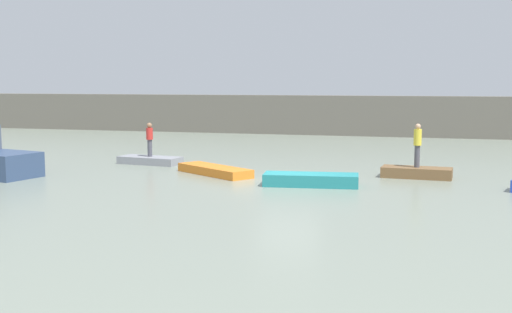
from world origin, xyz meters
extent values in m
plane|color=gray|center=(0.00, 0.00, 0.00)|extent=(120.00, 120.00, 0.00)
cube|color=#666056|center=(0.00, 22.94, 1.47)|extent=(80.00, 1.20, 2.93)
cube|color=gray|center=(-7.71, 3.85, 0.18)|extent=(3.16, 1.57, 0.36)
cube|color=orange|center=(-3.54, 1.38, 0.18)|extent=(3.90, 3.12, 0.36)
cube|color=teal|center=(0.98, -0.39, 0.23)|extent=(3.70, 1.63, 0.47)
cube|color=brown|center=(4.79, 2.81, 0.22)|extent=(2.89, 1.27, 0.44)
cylinder|color=#4C4C56|center=(-7.71, 3.85, 0.77)|extent=(0.22, 0.22, 0.83)
cylinder|color=red|center=(-7.71, 3.85, 1.46)|extent=(0.32, 0.32, 0.56)
sphere|color=#936B4C|center=(-7.71, 3.85, 1.87)|extent=(0.25, 0.25, 0.25)
cylinder|color=#4C4C56|center=(4.79, 2.81, 0.89)|extent=(0.22, 0.22, 0.91)
cylinder|color=yellow|center=(4.79, 2.81, 1.68)|extent=(0.32, 0.32, 0.67)
sphere|color=tan|center=(4.79, 2.81, 2.13)|extent=(0.22, 0.22, 0.22)
camera|label=1|loc=(5.51, -23.95, 3.94)|focal=44.59mm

